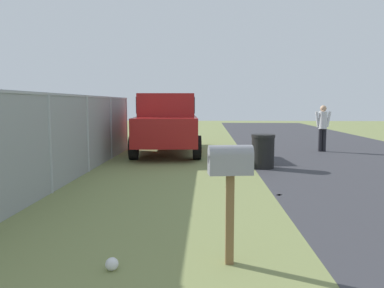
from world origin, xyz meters
TOP-DOWN VIEW (x-y plane):
  - mailbox at (5.45, 0.10)m, footprint 0.26×0.50m
  - pickup_truck at (14.92, 1.77)m, footprint 5.70×2.53m
  - trash_bin at (11.77, -1.17)m, footprint 0.64×0.64m
  - pedestrian at (15.51, -3.88)m, footprint 0.30×0.57m
  - fence_section at (8.66, 3.44)m, footprint 14.34×0.07m
  - litter_wrapper_by_mailbox at (8.66, -1.05)m, footprint 0.15×0.14m
  - litter_bag_near_hydrant at (5.22, 1.36)m, footprint 0.14×0.14m

SIDE VIEW (x-z plane):
  - litter_wrapper_by_mailbox at x=8.66m, z-range 0.00..0.01m
  - litter_bag_near_hydrant at x=5.22m, z-range 0.00..0.14m
  - trash_bin at x=11.77m, z-range 0.00..0.93m
  - pedestrian at x=15.51m, z-range 0.14..1.83m
  - mailbox at x=5.45m, z-range 0.39..1.72m
  - fence_section at x=8.66m, z-range 0.07..2.05m
  - pickup_truck at x=14.92m, z-range 0.06..2.15m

